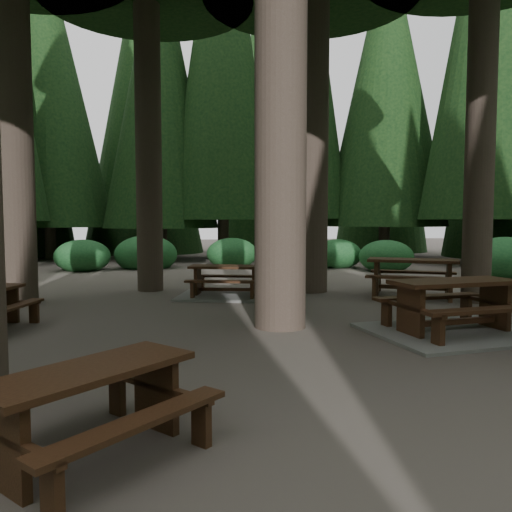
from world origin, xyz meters
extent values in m
plane|color=#49433B|center=(0.00, 0.00, 0.00)|extent=(80.00, 80.00, 0.00)
cube|color=gray|center=(3.33, -0.76, 0.03)|extent=(2.73, 2.37, 0.05)
cube|color=#321C0F|center=(3.33, -0.76, 0.81)|extent=(2.02, 1.01, 0.06)
cube|color=#321C0F|center=(3.24, -0.12, 0.48)|extent=(1.96, 0.53, 0.05)
cube|color=#321C0F|center=(3.41, -1.40, 0.48)|extent=(1.96, 0.53, 0.05)
cube|color=#321C0F|center=(2.56, -0.87, 0.39)|extent=(0.17, 0.60, 0.78)
cube|color=#321C0F|center=(2.56, -0.87, 0.45)|extent=(0.30, 1.56, 0.06)
cube|color=#321C0F|center=(4.09, -0.66, 0.39)|extent=(0.17, 0.60, 0.78)
cube|color=#321C0F|center=(4.09, -0.66, 0.45)|extent=(0.30, 1.56, 0.06)
cube|color=#321C0F|center=(3.33, -0.76, 0.19)|extent=(1.61, 0.31, 0.09)
cube|color=#321C0F|center=(-3.42, 0.60, 0.38)|extent=(0.56, 1.54, 0.04)
cube|color=#321C0F|center=(-3.78, 1.31, 0.31)|extent=(0.47, 0.17, 0.61)
cube|color=#321C0F|center=(-3.78, 1.31, 0.36)|extent=(1.22, 0.35, 0.05)
cube|color=gray|center=(0.27, 3.64, 0.03)|extent=(2.49, 2.23, 0.05)
cube|color=#321C0F|center=(0.27, 3.64, 0.69)|extent=(1.77, 1.04, 0.06)
cube|color=#321C0F|center=(0.41, 4.17, 0.41)|extent=(1.66, 0.64, 0.05)
cube|color=#321C0F|center=(0.13, 3.10, 0.41)|extent=(1.66, 0.64, 0.05)
cube|color=#321C0F|center=(-0.37, 3.80, 0.33)|extent=(0.20, 0.51, 0.66)
cube|color=#321C0F|center=(-0.37, 3.80, 0.39)|extent=(0.41, 1.31, 0.06)
cube|color=#321C0F|center=(0.91, 3.47, 0.33)|extent=(0.20, 0.51, 0.66)
cube|color=#321C0F|center=(0.91, 3.47, 0.39)|extent=(0.41, 1.31, 0.06)
cube|color=#321C0F|center=(0.27, 3.64, 0.17)|extent=(1.36, 0.42, 0.07)
cube|color=#321C0F|center=(4.54, 3.01, 0.83)|extent=(2.12, 1.61, 0.07)
cube|color=#321C0F|center=(4.85, 3.59, 0.50)|extent=(1.89, 1.17, 0.06)
cube|color=#321C0F|center=(4.23, 2.42, 0.50)|extent=(1.89, 1.17, 0.06)
cube|color=#321C0F|center=(3.84, 3.38, 0.40)|extent=(0.36, 0.58, 0.80)
cube|color=#321C0F|center=(3.84, 3.38, 0.46)|extent=(0.82, 1.46, 0.07)
cube|color=#321C0F|center=(5.25, 2.64, 0.40)|extent=(0.36, 0.58, 0.80)
cube|color=#321C0F|center=(5.25, 2.64, 0.46)|extent=(0.82, 1.46, 0.07)
cube|color=#321C0F|center=(4.54, 3.01, 0.20)|extent=(1.51, 0.85, 0.09)
cube|color=#321C0F|center=(-1.53, -4.02, 0.65)|extent=(1.54, 1.51, 0.05)
cube|color=#321C0F|center=(-1.88, -3.64, 0.39)|extent=(1.28, 1.22, 0.04)
cube|color=#321C0F|center=(-1.17, -4.39, 0.39)|extent=(1.28, 1.22, 0.04)
cube|color=#321C0F|center=(-1.98, -4.44, 0.31)|extent=(0.38, 0.39, 0.62)
cube|color=#321C0F|center=(-1.98, -4.44, 0.36)|extent=(0.91, 0.96, 0.05)
cube|color=#321C0F|center=(-1.08, -3.59, 0.31)|extent=(0.38, 0.39, 0.62)
cube|color=#321C0F|center=(-1.08, -3.59, 0.36)|extent=(0.91, 0.96, 0.05)
cube|color=#321C0F|center=(-1.53, -4.02, 0.16)|extent=(0.99, 0.94, 0.07)
ellipsoid|color=#1C5228|center=(9.44, 6.45, 0.40)|extent=(2.42, 2.42, 1.49)
ellipsoid|color=#1C5228|center=(6.43, 8.69, 0.40)|extent=(1.90, 1.90, 1.17)
ellipsoid|color=#1C5228|center=(5.14, 10.17, 0.40)|extent=(1.84, 1.84, 1.13)
ellipsoid|color=#1C5228|center=(1.30, 11.25, 0.40)|extent=(1.95, 1.95, 1.20)
ellipsoid|color=#1C5228|center=(-1.94, 11.21, 0.40)|extent=(2.31, 2.31, 1.42)
ellipsoid|color=#1C5228|center=(-4.09, 10.56, 0.40)|extent=(1.93, 1.93, 1.19)
cone|color=black|center=(11.40, 10.41, 9.94)|extent=(5.25, 5.25, 16.27)
cone|color=black|center=(8.89, 14.45, 8.24)|extent=(5.73, 5.73, 13.48)
cone|color=black|center=(4.92, 15.39, 10.17)|extent=(4.80, 4.80, 16.65)
cone|color=black|center=(1.31, 14.75, 9.92)|extent=(4.97, 4.97, 16.24)
cone|color=black|center=(-1.44, 15.36, 7.89)|extent=(5.17, 5.17, 12.91)
cone|color=black|center=(-6.57, 16.72, 8.10)|extent=(5.82, 5.82, 13.26)
cone|color=black|center=(11.00, 19.74, 9.51)|extent=(5.26, 5.26, 19.02)
cone|color=black|center=(4.25, 21.60, 8.07)|extent=(5.34, 5.34, 16.14)
cone|color=black|center=(-2.52, 20.86, 8.43)|extent=(6.57, 6.57, 16.86)
cone|color=black|center=(-9.02, 19.44, 10.12)|extent=(6.13, 6.13, 20.24)
camera|label=1|loc=(-0.92, -7.74, 1.74)|focal=35.00mm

